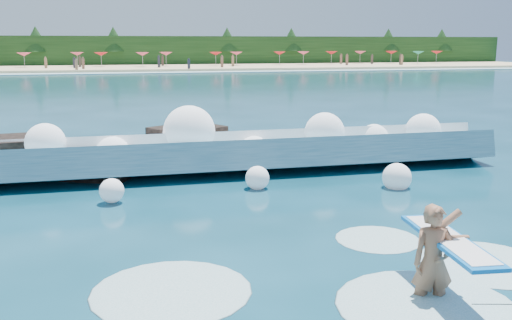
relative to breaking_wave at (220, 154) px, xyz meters
name	(u,v)px	position (x,y,z in m)	size (l,w,h in m)	color
ground	(206,245)	(-1.47, -6.37, -0.52)	(200.00, 200.00, 0.00)	#07323E
beach	(123,68)	(-1.47, 71.63, -0.32)	(140.00, 20.00, 0.40)	tan
wet_band	(125,73)	(-1.47, 60.63, -0.48)	(140.00, 5.00, 0.08)	silver
treeline	(121,51)	(-1.47, 81.63, 1.98)	(140.00, 4.00, 5.00)	black
breaking_wave	(220,154)	(0.00, 0.00, 0.00)	(17.12, 2.71, 1.48)	teal
rock_cluster	(87,157)	(-3.92, 0.76, -0.06)	(8.34, 3.46, 1.43)	black
surfer_with_board	(437,257)	(1.54, -9.54, 0.14)	(1.05, 2.95, 1.78)	#925F44
wave_spray	(227,141)	(0.20, -0.13, 0.42)	(15.17, 4.79, 2.09)	white
surf_foam	(381,292)	(0.86, -9.13, -0.52)	(9.04, 5.79, 0.14)	silver
beach_umbrellas	(123,54)	(-1.38, 73.62, 1.73)	(110.02, 6.59, 0.50)	#D33E5B
beachgoers	(73,63)	(-8.33, 68.06, 0.58)	(95.32, 13.82, 1.93)	#3F332D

